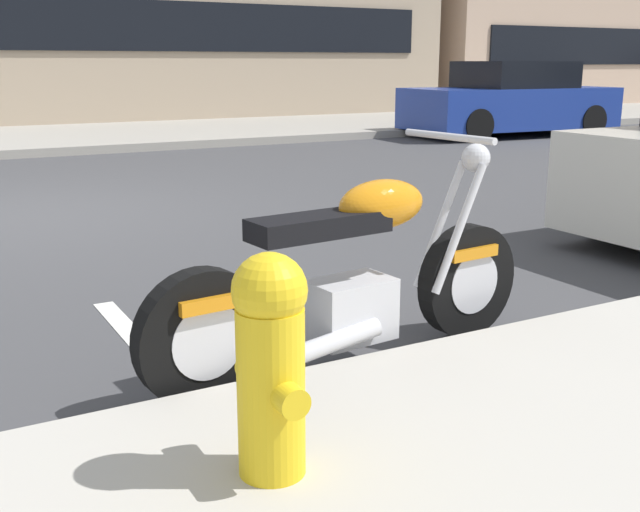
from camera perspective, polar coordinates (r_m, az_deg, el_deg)
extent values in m
plane|color=#3D3D3F|center=(7.92, -21.22, 2.77)|extent=(260.00, 260.00, 0.00)
cube|color=gray|center=(19.94, 11.97, 10.01)|extent=(120.00, 5.00, 0.14)
cube|color=silver|center=(3.90, -12.07, -7.76)|extent=(0.12, 2.20, 0.01)
cylinder|color=black|center=(4.18, 10.92, -1.83)|extent=(0.62, 0.17, 0.61)
cylinder|color=silver|center=(4.18, 10.92, -1.83)|extent=(0.35, 0.15, 0.34)
cylinder|color=black|center=(3.30, -8.71, -6.10)|extent=(0.62, 0.17, 0.61)
cylinder|color=silver|center=(3.30, -8.71, -6.10)|extent=(0.35, 0.15, 0.34)
cube|color=silver|center=(3.69, 2.29, -3.99)|extent=(0.42, 0.30, 0.30)
cube|color=black|center=(3.48, -0.02, 2.31)|extent=(0.70, 0.28, 0.10)
ellipsoid|color=orange|center=(3.68, 4.62, 3.87)|extent=(0.50, 0.28, 0.24)
cube|color=orange|center=(3.27, -8.03, -3.16)|extent=(0.38, 0.21, 0.06)
cube|color=orange|center=(4.12, 10.83, 0.38)|extent=(0.33, 0.19, 0.06)
cylinder|color=silver|center=(4.05, 8.95, 2.34)|extent=(0.34, 0.08, 0.65)
cylinder|color=silver|center=(3.95, 10.34, 1.99)|extent=(0.34, 0.08, 0.65)
cylinder|color=silver|center=(3.91, 9.58, 8.79)|extent=(0.09, 0.62, 0.04)
sphere|color=silver|center=(4.06, 11.56, 7.20)|extent=(0.15, 0.15, 0.15)
cylinder|color=silver|center=(3.45, -0.36, -6.93)|extent=(0.71, 0.16, 0.16)
cylinder|color=black|center=(6.83, 21.02, 3.74)|extent=(0.62, 0.22, 0.62)
cube|color=navy|center=(16.11, 13.95, 10.69)|extent=(4.36, 2.06, 0.79)
cube|color=black|center=(16.14, 14.31, 13.00)|extent=(2.07, 1.78, 0.51)
cylinder|color=black|center=(14.61, 11.64, 9.52)|extent=(0.63, 0.26, 0.62)
cylinder|color=black|center=(15.95, 8.02, 10.05)|extent=(0.63, 0.26, 0.62)
cylinder|color=black|center=(16.46, 19.59, 9.50)|extent=(0.63, 0.26, 0.62)
cylinder|color=black|center=(17.66, 15.77, 10.06)|extent=(0.63, 0.26, 0.62)
cylinder|color=gold|center=(2.49, -3.67, -10.12)|extent=(0.22, 0.22, 0.56)
sphere|color=gold|center=(2.37, -3.80, -2.57)|extent=(0.24, 0.24, 0.24)
cylinder|color=gold|center=(2.59, -5.02, -8.42)|extent=(0.10, 0.08, 0.10)
cylinder|color=gold|center=(2.36, -2.19, -10.74)|extent=(0.10, 0.08, 0.10)
cube|color=black|center=(18.77, -6.79, 16.58)|extent=(10.40, 0.06, 1.10)
cube|color=black|center=(26.32, 20.50, 14.45)|extent=(9.31, 0.06, 1.10)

